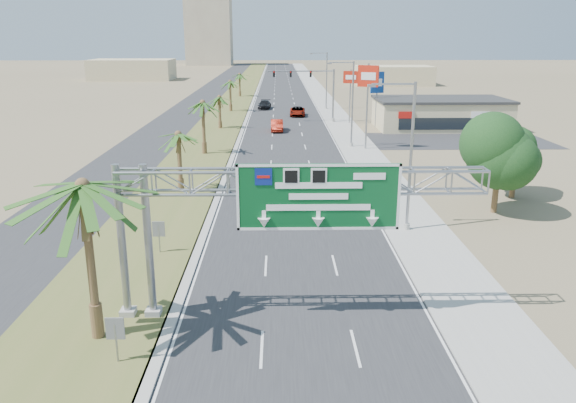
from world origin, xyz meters
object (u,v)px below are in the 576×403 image
(pole_sign_red_near, at_px, (368,82))
(pole_sign_blue, at_px, (377,85))
(signal_mast, at_px, (320,90))
(car_left_lane, at_px, (268,189))
(car_mid_lane, at_px, (277,126))
(car_right_lane, at_px, (297,112))
(sign_gantry, at_px, (283,193))
(pole_sign_red_far, at_px, (351,81))
(store_building, at_px, (440,114))
(car_far, at_px, (264,105))
(palm_near, at_px, (82,187))

(pole_sign_red_near, height_order, pole_sign_blue, pole_sign_red_near)
(signal_mast, height_order, pole_sign_blue, pole_sign_blue)
(car_left_lane, distance_m, car_mid_lane, 33.70)
(car_left_lane, bearing_deg, car_right_lane, 92.58)
(sign_gantry, distance_m, car_left_lane, 20.86)
(pole_sign_red_far, bearing_deg, car_right_lane, 132.10)
(signal_mast, relative_size, store_building, 0.57)
(store_building, bearing_deg, pole_sign_red_near, -130.08)
(car_right_lane, bearing_deg, pole_sign_red_far, -45.75)
(pole_sign_red_far, bearing_deg, pole_sign_blue, -44.31)
(sign_gantry, distance_m, pole_sign_red_far, 61.70)
(car_left_lane, relative_size, car_right_lane, 0.86)
(pole_sign_blue, bearing_deg, pole_sign_red_near, -103.37)
(signal_mast, relative_size, car_right_lane, 1.93)
(car_mid_lane, xyz_separation_m, car_far, (-2.28, 24.80, -0.04))
(car_right_lane, xyz_separation_m, pole_sign_red_near, (7.00, -28.56, 7.04))
(signal_mast, relative_size, pole_sign_red_far, 1.29)
(pole_sign_red_near, xyz_separation_m, pole_sign_blue, (4.00, 16.83, -1.74))
(signal_mast, bearing_deg, store_building, -19.54)
(car_right_lane, xyz_separation_m, pole_sign_red_far, (7.59, -8.40, 5.55))
(palm_near, relative_size, car_far, 1.63)
(car_far, bearing_deg, car_left_lane, -83.52)
(car_left_lane, bearing_deg, pole_sign_blue, 75.33)
(car_far, bearing_deg, store_building, -36.44)
(pole_sign_red_near, distance_m, pole_sign_blue, 17.38)
(store_building, xyz_separation_m, car_mid_lane, (-23.39, -2.22, -1.21))
(car_mid_lane, bearing_deg, car_far, 94.51)
(car_left_lane, distance_m, car_far, 58.52)
(sign_gantry, distance_m, palm_near, 8.41)
(car_right_lane, distance_m, pole_sign_red_near, 30.23)
(palm_near, distance_m, signal_mast, 65.60)
(store_building, height_order, car_left_lane, store_building)
(signal_mast, xyz_separation_m, pole_sign_blue, (7.83, -4.60, 1.19))
(store_building, bearing_deg, car_far, 138.66)
(sign_gantry, height_order, car_right_lane, sign_gantry)
(sign_gantry, relative_size, car_mid_lane, 3.50)
(sign_gantry, bearing_deg, pole_sign_red_near, 76.09)
(pole_sign_red_near, distance_m, pole_sign_red_far, 20.22)
(sign_gantry, distance_m, pole_sign_blue, 59.15)
(pole_sign_red_far, bearing_deg, car_left_lane, -106.00)
(store_building, relative_size, car_right_lane, 3.38)
(car_left_lane, height_order, pole_sign_red_near, pole_sign_red_near)
(store_building, bearing_deg, car_right_lane, 146.76)
(car_left_lane, bearing_deg, pole_sign_red_far, 81.31)
(car_mid_lane, relative_size, car_far, 0.93)
(car_right_lane, relative_size, pole_sign_blue, 0.66)
(car_right_lane, bearing_deg, car_mid_lane, -100.33)
(car_far, bearing_deg, pole_sign_red_far, -48.54)
(sign_gantry, bearing_deg, pole_sign_blue, 76.25)
(signal_mast, relative_size, car_far, 2.00)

